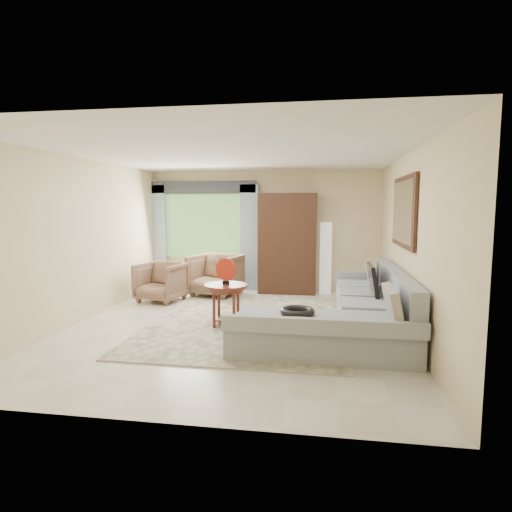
% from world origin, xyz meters
% --- Properties ---
extents(ground, '(6.00, 6.00, 0.00)m').
position_xyz_m(ground, '(0.00, 0.00, 0.00)').
color(ground, silver).
rests_on(ground, ground).
extents(area_rug, '(3.02, 4.01, 0.02)m').
position_xyz_m(area_rug, '(0.16, 0.25, 0.01)').
color(area_rug, beige).
rests_on(area_rug, ground).
extents(sectional_sofa, '(2.30, 3.46, 0.90)m').
position_xyz_m(sectional_sofa, '(1.78, -0.18, 0.28)').
color(sectional_sofa, '#9C9FA4').
rests_on(sectional_sofa, ground).
extents(tv_screen, '(0.14, 0.74, 0.48)m').
position_xyz_m(tv_screen, '(2.05, 0.32, 0.72)').
color(tv_screen, black).
rests_on(tv_screen, sectional_sofa).
extents(garden_hose, '(0.43, 0.43, 0.09)m').
position_xyz_m(garden_hose, '(1.00, -1.12, 0.55)').
color(garden_hose, black).
rests_on(garden_hose, sectional_sofa).
extents(coffee_table, '(0.65, 0.65, 0.65)m').
position_xyz_m(coffee_table, '(-0.15, -0.04, 0.34)').
color(coffee_table, '#552516').
rests_on(coffee_table, ground).
extents(red_disc, '(0.33, 0.12, 0.34)m').
position_xyz_m(red_disc, '(-0.15, -0.04, 0.88)').
color(red_disc, '#B32511').
rests_on(red_disc, coffee_table).
extents(armchair_left, '(0.96, 0.98, 0.75)m').
position_xyz_m(armchair_left, '(-1.80, 1.50, 0.38)').
color(armchair_left, '#835F47').
rests_on(armchair_left, ground).
extents(armchair_right, '(1.12, 1.14, 0.86)m').
position_xyz_m(armchair_right, '(-0.88, 2.15, 0.43)').
color(armchair_right, olive).
rests_on(armchair_right, ground).
extents(potted_plant, '(0.55, 0.51, 0.51)m').
position_xyz_m(potted_plant, '(-2.05, 2.37, 0.25)').
color(potted_plant, '#999999').
rests_on(potted_plant, ground).
extents(armoire, '(1.20, 0.55, 2.10)m').
position_xyz_m(armoire, '(0.55, 2.72, 1.05)').
color(armoire, '#311B10').
rests_on(armoire, ground).
extents(floor_lamp, '(0.24, 0.24, 1.50)m').
position_xyz_m(floor_lamp, '(1.35, 2.78, 0.75)').
color(floor_lamp, silver).
rests_on(floor_lamp, ground).
extents(window, '(1.80, 0.04, 1.40)m').
position_xyz_m(window, '(-1.35, 2.97, 1.40)').
color(window, '#669E59').
rests_on(window, wall_back).
extents(curtain_left, '(0.40, 0.08, 2.30)m').
position_xyz_m(curtain_left, '(-2.40, 2.88, 1.15)').
color(curtain_left, '#9EB7CC').
rests_on(curtain_left, ground).
extents(curtain_right, '(0.40, 0.08, 2.30)m').
position_xyz_m(curtain_right, '(-0.30, 2.88, 1.15)').
color(curtain_right, '#9EB7CC').
rests_on(curtain_right, ground).
extents(valance, '(2.40, 0.12, 0.26)m').
position_xyz_m(valance, '(-1.35, 2.90, 2.25)').
color(valance, '#1E232D').
rests_on(valance, wall_back).
extents(wall_mirror, '(0.05, 1.70, 1.05)m').
position_xyz_m(wall_mirror, '(2.46, 0.35, 1.75)').
color(wall_mirror, black).
rests_on(wall_mirror, wall_right).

